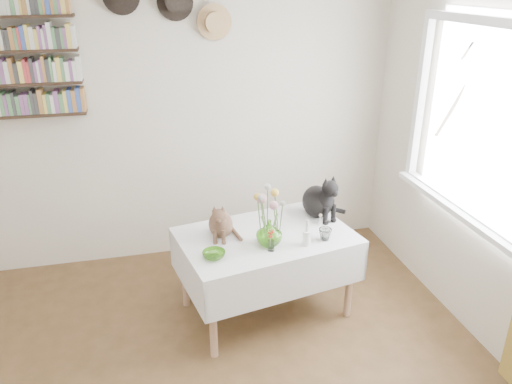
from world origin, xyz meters
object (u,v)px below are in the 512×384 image
object	(u,v)px
black_cat	(318,194)
flower_vase	(269,233)
bookshelf_unit	(8,56)
tabby_cat	(221,218)
dining_table	(266,254)

from	to	relation	value
black_cat	flower_vase	distance (m)	0.61
bookshelf_unit	tabby_cat	bearing A→B (deg)	-33.93
tabby_cat	bookshelf_unit	world-z (taller)	bookshelf_unit
tabby_cat	flower_vase	world-z (taller)	tabby_cat
flower_vase	black_cat	bearing A→B (deg)	37.08
flower_vase	dining_table	bearing A→B (deg)	82.91
dining_table	black_cat	world-z (taller)	black_cat
dining_table	flower_vase	distance (m)	0.30
dining_table	flower_vase	world-z (taller)	flower_vase
dining_table	tabby_cat	distance (m)	0.45
tabby_cat	flower_vase	xyz separation A→B (m)	(0.30, -0.21, -0.05)
tabby_cat	black_cat	distance (m)	0.80
dining_table	bookshelf_unit	world-z (taller)	bookshelf_unit
bookshelf_unit	flower_vase	bearing A→B (deg)	-34.11
black_cat	bookshelf_unit	xyz separation A→B (m)	(-2.18, 0.79, 1.00)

